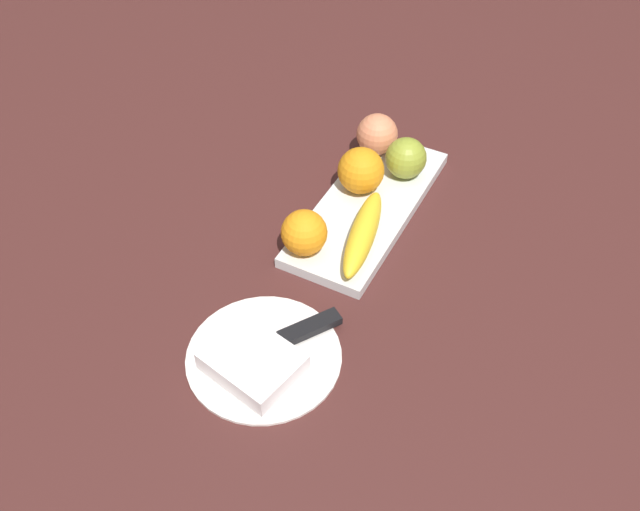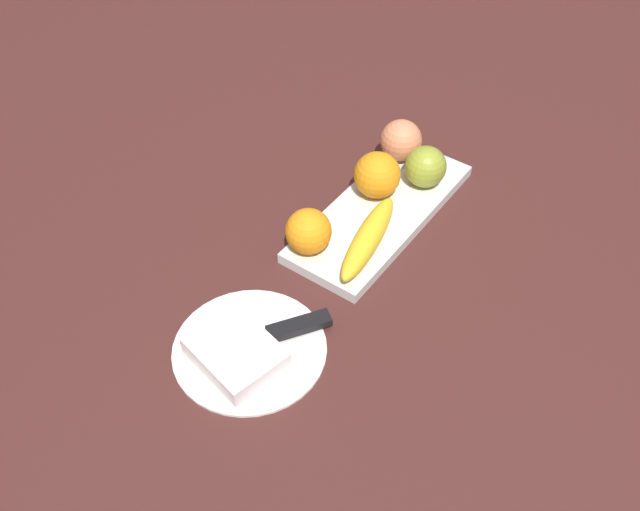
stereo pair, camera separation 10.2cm
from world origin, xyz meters
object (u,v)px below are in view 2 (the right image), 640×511
at_px(orange_near_apple, 377,175).
at_px(orange_near_banana, 308,231).
at_px(fruit_tray, 379,213).
at_px(banana, 368,238).
at_px(knife, 288,329).
at_px(peach, 401,140).
at_px(apple, 425,167).
at_px(dinner_plate, 250,348).
at_px(folded_napkin, 236,353).

xyz_separation_m(orange_near_apple, orange_near_banana, (0.17, -0.01, -0.00)).
distance_m(fruit_tray, banana, 0.09).
xyz_separation_m(orange_near_apple, knife, (0.30, 0.05, -0.04)).
bearing_deg(peach, apple, 62.23).
xyz_separation_m(dinner_plate, folded_napkin, (0.03, 0.00, 0.02)).
distance_m(peach, knife, 0.42).
bearing_deg(knife, apple, -145.94).
bearing_deg(knife, peach, -136.48).
height_order(banana, knife, banana).
bearing_deg(dinner_plate, folded_napkin, 0.00).
xyz_separation_m(peach, knife, (0.41, 0.07, -0.04)).
height_order(apple, folded_napkin, apple).
xyz_separation_m(banana, knife, (0.19, -0.00, -0.02)).
height_order(fruit_tray, orange_near_banana, orange_near_banana).
xyz_separation_m(apple, orange_near_apple, (0.07, -0.05, 0.00)).
relative_size(fruit_tray, knife, 2.20).
bearing_deg(banana, orange_near_apple, 15.43).
distance_m(apple, orange_near_apple, 0.08).
height_order(apple, banana, apple).
bearing_deg(peach, fruit_tray, 18.46).
bearing_deg(apple, orange_near_apple, -36.56).
bearing_deg(banana, folded_napkin, 161.84).
height_order(orange_near_banana, knife, orange_near_banana).
relative_size(orange_near_banana, folded_napkin, 0.59).
relative_size(banana, folded_napkin, 1.61).
bearing_deg(peach, folded_napkin, 5.24).
height_order(peach, dinner_plate, peach).
distance_m(apple, folded_napkin, 0.45).
bearing_deg(orange_near_apple, fruit_tray, 41.60).
xyz_separation_m(fruit_tray, banana, (0.08, 0.03, 0.03)).
bearing_deg(folded_napkin, orange_near_apple, -176.08).
bearing_deg(banana, peach, 7.66).
xyz_separation_m(fruit_tray, dinner_plate, (0.33, -0.00, -0.00)).
xyz_separation_m(orange_near_banana, knife, (0.14, 0.07, -0.04)).
height_order(orange_near_apple, dinner_plate, orange_near_apple).
bearing_deg(orange_near_banana, apple, 164.58).
bearing_deg(orange_near_apple, folded_napkin, 3.92).
bearing_deg(fruit_tray, knife, 5.74).
bearing_deg(orange_near_banana, folded_napkin, 10.58).
relative_size(orange_near_banana, dinner_plate, 0.33).
xyz_separation_m(fruit_tray, orange_near_apple, (-0.03, -0.03, 0.05)).
height_order(fruit_tray, dinner_plate, fruit_tray).
distance_m(dinner_plate, folded_napkin, 0.03).
height_order(banana, orange_near_banana, orange_near_banana).
bearing_deg(orange_near_apple, banana, 27.05).
bearing_deg(knife, folded_napkin, 13.73).
height_order(banana, orange_near_apple, orange_near_apple).
bearing_deg(orange_near_banana, banana, 127.05).
distance_m(orange_near_banana, peach, 0.27).
bearing_deg(dinner_plate, knife, 151.37).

